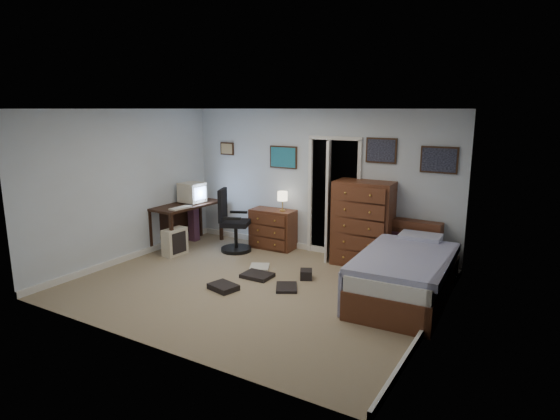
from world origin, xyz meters
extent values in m
cube|color=gray|center=(0.00, 0.00, -0.01)|extent=(5.00, 4.00, 0.02)
cube|color=black|center=(-2.20, 1.10, 0.77)|extent=(0.70, 1.40, 0.04)
cube|color=black|center=(-2.51, 0.47, 0.37)|extent=(0.06, 0.06, 0.75)
cube|color=black|center=(-1.96, 0.44, 0.37)|extent=(0.06, 0.06, 0.75)
cube|color=black|center=(-2.44, 1.75, 0.37)|extent=(0.06, 0.06, 0.75)
cube|color=black|center=(-1.89, 1.72, 0.37)|extent=(0.06, 0.06, 0.75)
cube|color=black|center=(-2.49, 1.11, 0.42)|extent=(0.10, 1.26, 0.52)
cube|color=beige|center=(-2.18, 1.25, 0.99)|extent=(0.42, 0.40, 0.36)
cube|color=#8CB2F2|center=(-1.98, 1.23, 0.99)|extent=(0.03, 0.29, 0.23)
cube|color=beige|center=(-2.18, 1.25, 0.80)|extent=(0.28, 0.28, 0.02)
cube|color=beige|center=(-2.02, 0.75, 0.80)|extent=(0.18, 0.43, 0.03)
cube|color=beige|center=(-2.00, 0.55, 0.24)|extent=(0.23, 0.45, 0.47)
cube|color=black|center=(-1.89, 0.54, 0.24)|extent=(0.02, 0.31, 0.37)
cylinder|color=black|center=(-1.22, 1.27, 0.03)|extent=(0.71, 0.71, 0.06)
cylinder|color=black|center=(-1.22, 1.27, 0.26)|extent=(0.08, 0.08, 0.42)
cube|color=black|center=(-1.22, 1.27, 0.51)|extent=(0.60, 0.60, 0.08)
cube|color=black|center=(-1.43, 1.19, 0.84)|extent=(0.22, 0.41, 0.58)
cube|color=black|center=(-1.12, 1.04, 0.66)|extent=(0.31, 0.17, 0.04)
cube|color=black|center=(-1.31, 1.51, 0.66)|extent=(0.31, 0.17, 0.04)
cube|color=maroon|center=(-2.32, 1.42, 0.38)|extent=(0.15, 0.15, 0.76)
cube|color=brown|center=(-0.75, 1.77, 0.36)|extent=(0.82, 0.43, 0.72)
cylinder|color=gold|center=(-0.55, 1.77, 0.73)|extent=(0.11, 0.11, 0.02)
cylinder|color=gold|center=(-0.55, 1.77, 0.83)|extent=(0.02, 0.02, 0.22)
cylinder|color=beige|center=(-0.55, 1.77, 0.99)|extent=(0.19, 0.19, 0.16)
cube|color=black|center=(0.35, 2.30, 1.00)|extent=(0.90, 0.60, 2.00)
cube|color=white|center=(-0.10, 1.97, 1.00)|extent=(0.06, 0.05, 2.00)
cube|color=white|center=(0.80, 1.97, 1.00)|extent=(0.06, 0.05, 2.00)
cube|color=white|center=(0.35, 1.97, 2.02)|extent=(0.96, 0.05, 0.06)
cube|color=white|center=(0.31, 1.86, 1.00)|extent=(0.31, 0.77, 2.00)
sphere|color=gold|center=(0.62, 1.71, 1.00)|extent=(0.06, 0.06, 0.06)
cube|color=brown|center=(0.98, 1.75, 0.69)|extent=(0.96, 0.60, 1.37)
cube|color=brown|center=(1.75, 1.88, 0.40)|extent=(0.90, 0.26, 0.80)
cube|color=black|center=(1.75, 1.81, 0.55)|extent=(0.82, 0.12, 0.27)
cube|color=maroon|center=(1.75, 1.81, 0.52)|extent=(0.72, 0.14, 0.20)
cube|color=brown|center=(2.00, 0.70, 0.19)|extent=(1.16, 2.17, 0.37)
cube|color=white|center=(2.00, 0.70, 0.47)|extent=(1.12, 2.13, 0.19)
cube|color=#5656A0|center=(2.00, 0.60, 0.59)|extent=(1.21, 1.86, 0.11)
cube|color=#5656A0|center=(1.44, 0.57, 0.30)|extent=(0.13, 1.81, 0.57)
cube|color=#7980C2|center=(1.96, 1.50, 0.63)|extent=(0.60, 0.43, 0.14)
cube|color=#331E11|center=(-1.90, 1.98, 1.75)|extent=(0.30, 0.03, 0.24)
cube|color=#9E6B56|center=(-1.90, 1.96, 1.75)|extent=(0.25, 0.01, 0.19)
cube|color=#331E11|center=(-0.65, 1.98, 1.65)|extent=(0.55, 0.03, 0.40)
cube|color=navy|center=(-0.65, 1.96, 1.65)|extent=(0.50, 0.01, 0.35)
cube|color=#331E11|center=(1.15, 1.98, 1.85)|extent=(0.50, 0.03, 0.40)
cube|color=black|center=(1.15, 1.96, 1.85)|extent=(0.45, 0.01, 0.35)
cube|color=#331E11|center=(2.05, 1.98, 1.75)|extent=(0.55, 0.03, 0.40)
cube|color=black|center=(2.05, 1.96, 1.75)|extent=(0.50, 0.01, 0.35)
cube|color=black|center=(-0.15, 0.34, 0.03)|extent=(0.44, 0.34, 0.06)
cube|color=silver|center=(-0.33, 0.68, 0.02)|extent=(0.42, 0.44, 0.05)
cube|color=black|center=(0.46, 0.17, 0.02)|extent=(0.45, 0.48, 0.04)
cube|color=black|center=(0.51, 0.67, 0.07)|extent=(0.25, 0.27, 0.14)
cube|color=black|center=(-0.29, -0.31, 0.04)|extent=(0.45, 0.38, 0.08)
camera|label=1|loc=(3.56, -5.25, 2.50)|focal=30.00mm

